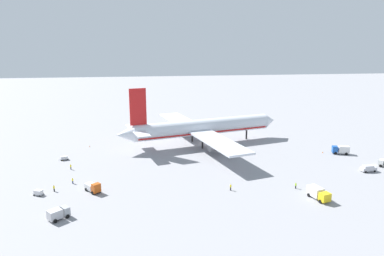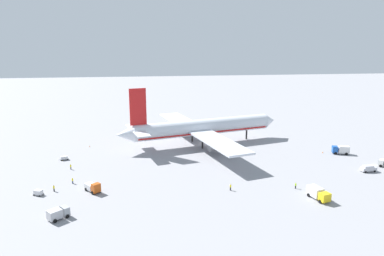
{
  "view_description": "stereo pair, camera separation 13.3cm",
  "coord_description": "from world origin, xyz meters",
  "px_view_note": "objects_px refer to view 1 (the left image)",
  "views": [
    {
      "loc": [
        -23.58,
        -129.32,
        38.18
      ],
      "look_at": [
        -4.95,
        -2.41,
        7.25
      ],
      "focal_mm": 32.6,
      "sensor_mm": 36.0,
      "label": 1
    },
    {
      "loc": [
        -23.45,
        -129.34,
        38.18
      ],
      "look_at": [
        -4.95,
        -2.41,
        7.25
      ],
      "focal_mm": 32.6,
      "sensor_mm": 36.0,
      "label": 2
    }
  ],
  "objects_px": {
    "airliner": "(201,128)",
    "ground_worker_1": "(231,187)",
    "ground_worker_0": "(73,181)",
    "service_truck_4": "(341,150)",
    "service_truck_1": "(93,187)",
    "service_van": "(368,168)",
    "ground_worker_3": "(71,167)",
    "service_truck_3": "(318,193)",
    "ground_worker_4": "(296,186)",
    "baggage_cart_0": "(64,158)",
    "traffic_cone_0": "(323,152)",
    "ground_worker_2": "(54,188)",
    "service_truck_2": "(58,213)",
    "baggage_cart_1": "(38,192)",
    "traffic_cone_1": "(90,146)"
  },
  "relations": [
    {
      "from": "traffic_cone_1",
      "to": "ground_worker_2",
      "type": "bearing_deg",
      "value": -95.1
    },
    {
      "from": "service_truck_4",
      "to": "ground_worker_1",
      "type": "xyz_separation_m",
      "value": [
        -46.88,
        -25.28,
        -0.73
      ]
    },
    {
      "from": "ground_worker_2",
      "to": "ground_worker_0",
      "type": "bearing_deg",
      "value": 50.93
    },
    {
      "from": "service_truck_4",
      "to": "ground_worker_2",
      "type": "relative_size",
      "value": 3.49
    },
    {
      "from": "baggage_cart_0",
      "to": "ground_worker_0",
      "type": "bearing_deg",
      "value": -73.07
    },
    {
      "from": "service_truck_1",
      "to": "baggage_cart_0",
      "type": "height_order",
      "value": "service_truck_1"
    },
    {
      "from": "service_truck_3",
      "to": "ground_worker_0",
      "type": "bearing_deg",
      "value": 163.06
    },
    {
      "from": "service_truck_3",
      "to": "ground_worker_4",
      "type": "bearing_deg",
      "value": 111.46
    },
    {
      "from": "service_truck_3",
      "to": "service_truck_4",
      "type": "relative_size",
      "value": 1.12
    },
    {
      "from": "service_truck_2",
      "to": "baggage_cart_0",
      "type": "xyz_separation_m",
      "value": [
        -7.24,
        42.42,
        -0.68
      ]
    },
    {
      "from": "ground_worker_0",
      "to": "baggage_cart_0",
      "type": "bearing_deg",
      "value": 106.93
    },
    {
      "from": "ground_worker_2",
      "to": "ground_worker_4",
      "type": "height_order",
      "value": "ground_worker_2"
    },
    {
      "from": "ground_worker_0",
      "to": "ground_worker_3",
      "type": "relative_size",
      "value": 1.0
    },
    {
      "from": "ground_worker_3",
      "to": "ground_worker_4",
      "type": "distance_m",
      "value": 67.73
    },
    {
      "from": "service_truck_2",
      "to": "ground_worker_1",
      "type": "bearing_deg",
      "value": 13.01
    },
    {
      "from": "service_van",
      "to": "baggage_cart_0",
      "type": "bearing_deg",
      "value": 165.24
    },
    {
      "from": "airliner",
      "to": "service_truck_3",
      "type": "bearing_deg",
      "value": -68.24
    },
    {
      "from": "service_van",
      "to": "traffic_cone_0",
      "type": "bearing_deg",
      "value": 102.07
    },
    {
      "from": "service_truck_4",
      "to": "ground_worker_3",
      "type": "xyz_separation_m",
      "value": [
        -92.35,
        -2.46,
        -0.79
      ]
    },
    {
      "from": "ground_worker_2",
      "to": "traffic_cone_1",
      "type": "height_order",
      "value": "ground_worker_2"
    },
    {
      "from": "ground_worker_2",
      "to": "airliner",
      "type": "bearing_deg",
      "value": 39.68
    },
    {
      "from": "airliner",
      "to": "baggage_cart_1",
      "type": "relative_size",
      "value": 22.53
    },
    {
      "from": "ground_worker_0",
      "to": "ground_worker_1",
      "type": "xyz_separation_m",
      "value": [
        42.79,
        -10.95,
        0.06
      ]
    },
    {
      "from": "baggage_cart_1",
      "to": "service_truck_1",
      "type": "bearing_deg",
      "value": 0.65
    },
    {
      "from": "ground_worker_4",
      "to": "ground_worker_0",
      "type": "bearing_deg",
      "value": 168.5
    },
    {
      "from": "service_van",
      "to": "traffic_cone_0",
      "type": "height_order",
      "value": "service_van"
    },
    {
      "from": "service_truck_2",
      "to": "baggage_cart_1",
      "type": "height_order",
      "value": "service_truck_2"
    },
    {
      "from": "baggage_cart_1",
      "to": "ground_worker_2",
      "type": "height_order",
      "value": "ground_worker_2"
    },
    {
      "from": "service_van",
      "to": "ground_worker_2",
      "type": "bearing_deg",
      "value": -179.03
    },
    {
      "from": "service_truck_4",
      "to": "service_van",
      "type": "bearing_deg",
      "value": -94.51
    },
    {
      "from": "service_truck_1",
      "to": "airliner",
      "type": "bearing_deg",
      "value": 48.23
    },
    {
      "from": "service_truck_2",
      "to": "traffic_cone_1",
      "type": "distance_m",
      "value": 56.98
    },
    {
      "from": "service_truck_2",
      "to": "service_van",
      "type": "relative_size",
      "value": 1.04
    },
    {
      "from": "service_truck_1",
      "to": "ground_worker_1",
      "type": "xyz_separation_m",
      "value": [
        36.36,
        -4.31,
        -0.42
      ]
    },
    {
      "from": "baggage_cart_1",
      "to": "traffic_cone_1",
      "type": "relative_size",
      "value": 5.54
    },
    {
      "from": "baggage_cart_1",
      "to": "service_truck_4",
      "type": "bearing_deg",
      "value": 12.28
    },
    {
      "from": "service_truck_4",
      "to": "ground_worker_1",
      "type": "distance_m",
      "value": 53.27
    },
    {
      "from": "service_van",
      "to": "traffic_cone_1",
      "type": "distance_m",
      "value": 96.96
    },
    {
      "from": "airliner",
      "to": "traffic_cone_0",
      "type": "distance_m",
      "value": 45.59
    },
    {
      "from": "ground_worker_1",
      "to": "traffic_cone_0",
      "type": "bearing_deg",
      "value": 33.6
    },
    {
      "from": "baggage_cart_0",
      "to": "traffic_cone_1",
      "type": "xyz_separation_m",
      "value": [
        6.37,
        14.54,
        -0.45
      ]
    },
    {
      "from": "ground_worker_4",
      "to": "service_truck_1",
      "type": "bearing_deg",
      "value": 174.0
    },
    {
      "from": "ground_worker_1",
      "to": "ground_worker_0",
      "type": "bearing_deg",
      "value": 165.64
    },
    {
      "from": "airliner",
      "to": "ground_worker_1",
      "type": "height_order",
      "value": "airliner"
    },
    {
      "from": "service_van",
      "to": "ground_worker_3",
      "type": "height_order",
      "value": "service_van"
    },
    {
      "from": "service_truck_4",
      "to": "ground_worker_0",
      "type": "relative_size",
      "value": 3.63
    },
    {
      "from": "ground_worker_0",
      "to": "ground_worker_4",
      "type": "xyz_separation_m",
      "value": [
        60.58,
        -12.33,
        -0.0
      ]
    },
    {
      "from": "baggage_cart_0",
      "to": "traffic_cone_0",
      "type": "height_order",
      "value": "baggage_cart_0"
    },
    {
      "from": "baggage_cart_0",
      "to": "ground_worker_3",
      "type": "bearing_deg",
      "value": -68.26
    },
    {
      "from": "airliner",
      "to": "service_truck_3",
      "type": "xyz_separation_m",
      "value": [
        21.06,
        -52.75,
        -5.15
      ]
    }
  ]
}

